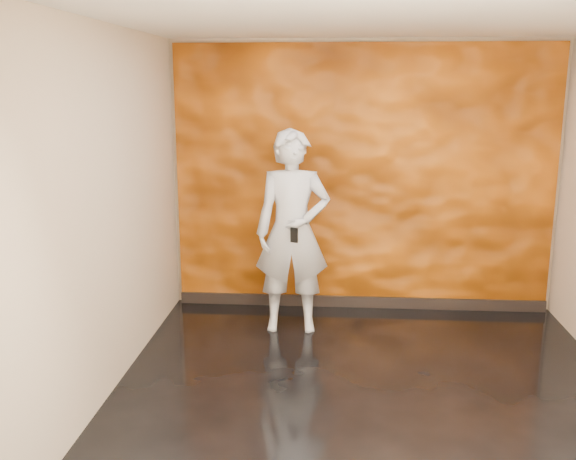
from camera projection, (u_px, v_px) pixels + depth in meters
name	position (u px, v px, depth m)	size (l,w,h in m)	color
room	(373.00, 216.00, 4.74)	(4.02, 4.02, 2.81)	black
feature_wall	(363.00, 180.00, 6.65)	(3.90, 0.06, 2.75)	orange
baseboard	(360.00, 302.00, 6.90)	(3.90, 0.04, 0.12)	black
man	(293.00, 232.00, 6.11)	(0.71, 0.47, 1.95)	#A4AAB5
phone	(294.00, 235.00, 5.84)	(0.07, 0.01, 0.14)	black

